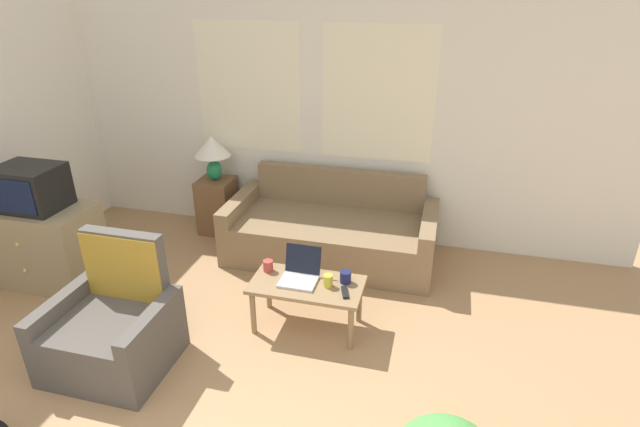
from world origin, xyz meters
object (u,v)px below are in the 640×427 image
at_px(cup_navy, 268,266).
at_px(coffee_table, 307,289).
at_px(cup_yellow, 328,281).
at_px(couch, 332,232).
at_px(cup_white, 346,277).
at_px(television, 30,187).
at_px(laptop, 300,273).
at_px(tv_remote, 345,292).
at_px(armchair, 115,329).
at_px(table_lamp, 212,150).

bearing_deg(cup_navy, coffee_table, -15.33).
bearing_deg(cup_yellow, couch, 101.79).
xyz_separation_m(cup_navy, cup_white, (0.64, -0.01, 0.00)).
xyz_separation_m(television, laptop, (2.43, -0.03, -0.46)).
height_order(cup_yellow, tv_remote, cup_yellow).
height_order(armchair, cup_white, armchair).
distance_m(couch, cup_navy, 1.16).
bearing_deg(couch, table_lamp, 171.45).
xyz_separation_m(cup_yellow, tv_remote, (0.15, -0.06, -0.04)).
xyz_separation_m(armchair, cup_yellow, (1.40, 0.72, 0.19)).
distance_m(television, tv_remote, 2.86).
relative_size(laptop, cup_navy, 3.14).
height_order(armchair, laptop, armchair).
relative_size(couch, table_lamp, 4.25).
height_order(table_lamp, cup_navy, table_lamp).
xyz_separation_m(couch, coffee_table, (0.08, -1.21, 0.11)).
xyz_separation_m(table_lamp, cup_yellow, (1.59, -1.41, -0.48)).
bearing_deg(coffee_table, couch, 93.90).
bearing_deg(coffee_table, cup_navy, 164.67).
relative_size(coffee_table, tv_remote, 5.63).
height_order(coffee_table, tv_remote, tv_remote).
bearing_deg(television, cup_yellow, -1.63).
height_order(television, laptop, television).
distance_m(table_lamp, coffee_table, 2.09).
bearing_deg(cup_yellow, laptop, 169.49).
distance_m(couch, cup_yellow, 1.25).
bearing_deg(armchair, couch, 59.09).
bearing_deg(tv_remote, armchair, -157.03).
bearing_deg(laptop, cup_navy, 169.89).
bearing_deg(cup_yellow, armchair, -152.82).
xyz_separation_m(armchair, tv_remote, (1.55, 0.66, 0.15)).
distance_m(cup_navy, cup_yellow, 0.53).
bearing_deg(cup_white, cup_yellow, -144.01).
distance_m(coffee_table, cup_navy, 0.38).
bearing_deg(television, couch, 25.09).
distance_m(coffee_table, cup_white, 0.32).
bearing_deg(cup_navy, television, -179.50).
bearing_deg(television, coffee_table, -1.79).
relative_size(coffee_table, laptop, 2.99).
relative_size(table_lamp, cup_white, 4.95).
bearing_deg(cup_white, cup_navy, 179.26).
xyz_separation_m(table_lamp, cup_navy, (1.07, -1.31, -0.48)).
xyz_separation_m(armchair, table_lamp, (-0.19, 2.13, 0.67)).
distance_m(armchair, cup_yellow, 1.59).
relative_size(armchair, coffee_table, 1.07).
bearing_deg(table_lamp, laptop, -45.15).
relative_size(television, tv_remote, 3.43).
bearing_deg(couch, cup_white, -71.68).
bearing_deg(cup_white, table_lamp, 142.33).
relative_size(couch, cup_navy, 21.70).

